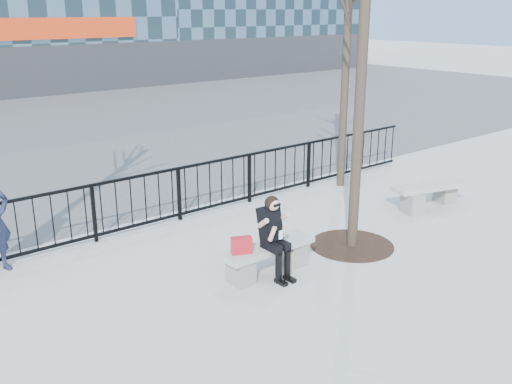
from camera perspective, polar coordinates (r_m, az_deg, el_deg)
ground at (r=9.32m, az=1.20°, el=-8.10°), size 120.00×120.00×0.00m
railing at (r=11.40m, az=-8.56°, el=-0.38°), size 14.00×0.06×1.10m
tree_grate at (r=10.48m, az=9.55°, el=-5.26°), size 1.50×1.50×0.02m
bench_main at (r=9.20m, az=1.21°, el=-6.42°), size 1.65×0.46×0.49m
bench_second at (r=12.75m, az=16.98°, el=-0.11°), size 1.76×0.49×0.52m
seated_woman at (r=8.94m, az=1.89°, el=-4.58°), size 0.50×0.64×1.34m
handbag at (r=8.78m, az=-1.46°, el=-5.36°), size 0.35×0.27×0.26m
shopping_bag at (r=9.46m, az=3.86°, el=-6.65°), size 0.35×0.14×0.33m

